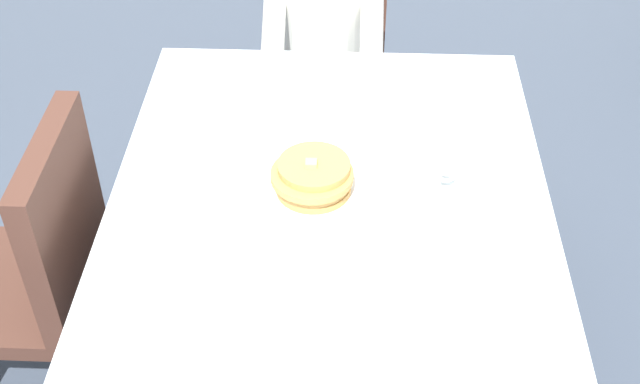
% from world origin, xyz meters
% --- Properties ---
extents(dining_table_main, '(1.12, 1.52, 0.74)m').
position_xyz_m(dining_table_main, '(0.00, 0.00, 0.65)').
color(dining_table_main, silver).
rests_on(dining_table_main, ground).
extents(chair_diner, '(0.44, 0.45, 0.93)m').
position_xyz_m(chair_diner, '(-0.05, 1.17, 0.53)').
color(chair_diner, '#4C2D23').
rests_on(chair_diner, ground).
extents(diner_person, '(0.40, 0.43, 1.12)m').
position_xyz_m(diner_person, '(-0.05, 1.01, 0.67)').
color(diner_person, silver).
rests_on(diner_person, ground).
extents(chair_left_side, '(0.45, 0.44, 0.93)m').
position_xyz_m(chair_left_side, '(-0.77, 0.00, 0.53)').
color(chair_left_side, '#4C2D23').
rests_on(chair_left_side, ground).
extents(plate_breakfast, '(0.28, 0.28, 0.02)m').
position_xyz_m(plate_breakfast, '(-0.05, 0.06, 0.75)').
color(plate_breakfast, white).
rests_on(plate_breakfast, dining_table_main).
extents(breakfast_stack, '(0.20, 0.21, 0.10)m').
position_xyz_m(breakfast_stack, '(-0.04, 0.06, 0.80)').
color(breakfast_stack, tan).
rests_on(breakfast_stack, plate_breakfast).
extents(cup_coffee, '(0.11, 0.08, 0.08)m').
position_xyz_m(cup_coffee, '(0.24, 0.10, 0.78)').
color(cup_coffee, white).
rests_on(cup_coffee, dining_table_main).
extents(syrup_pitcher, '(0.08, 0.08, 0.07)m').
position_xyz_m(syrup_pitcher, '(-0.32, 0.15, 0.78)').
color(syrup_pitcher, silver).
rests_on(syrup_pitcher, dining_table_main).
extents(fork_left_of_plate, '(0.03, 0.18, 0.00)m').
position_xyz_m(fork_left_of_plate, '(-0.24, 0.04, 0.74)').
color(fork_left_of_plate, silver).
rests_on(fork_left_of_plate, dining_table_main).
extents(knife_right_of_plate, '(0.02, 0.20, 0.00)m').
position_xyz_m(knife_right_of_plate, '(0.14, 0.04, 0.74)').
color(knife_right_of_plate, silver).
rests_on(knife_right_of_plate, dining_table_main).
extents(spoon_near_edge, '(0.15, 0.02, 0.00)m').
position_xyz_m(spoon_near_edge, '(-0.05, -0.24, 0.74)').
color(spoon_near_edge, silver).
rests_on(spoon_near_edge, dining_table_main).
extents(napkin_folded, '(0.18, 0.13, 0.01)m').
position_xyz_m(napkin_folded, '(-0.36, -0.04, 0.74)').
color(napkin_folded, white).
rests_on(napkin_folded, dining_table_main).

